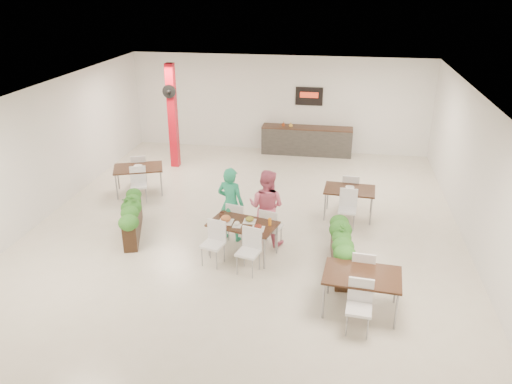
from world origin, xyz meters
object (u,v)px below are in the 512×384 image
diner_woman (266,207)px  diner_man (231,204)px  red_column (173,115)px  side_table_b (349,193)px  planter_left (132,214)px  side_table_a (138,171)px  planter_right (341,246)px  side_table_c (362,280)px  main_table (242,228)px  service_counter (307,140)px

diner_woman → diner_man: bearing=14.4°
red_column → side_table_b: red_column is taller
planter_left → side_table_a: planter_left is taller
diner_man → planter_right: diner_man is taller
red_column → side_table_c: (5.60, -6.68, -1.01)m
main_table → diner_woman: 0.80m
red_column → main_table: (3.16, -5.10, -1.01)m
service_counter → main_table: size_ratio=1.60×
red_column → diner_woman: 5.76m
planter_left → side_table_a: bearing=108.3°
planter_right → side_table_c: size_ratio=1.14×
main_table → planter_left: 2.73m
diner_woman → planter_right: bearing=167.7°
service_counter → main_table: (-0.84, -6.96, 0.14)m
red_column → planter_left: bearing=-84.0°
side_table_c → planter_left: bearing=162.4°
side_table_a → red_column: bearing=61.6°
diner_man → planter_right: 2.62m
main_table → side_table_a: size_ratio=1.13×
diner_man → side_table_b: diner_man is taller
planter_left → planter_right: same height
main_table → diner_woman: size_ratio=1.09×
service_counter → planter_left: size_ratio=1.65×
service_counter → diner_woman: (-0.43, -6.31, 0.37)m
planter_left → side_table_a: 2.47m
planter_right → side_table_a: planter_right is taller
service_counter → main_table: 7.01m
planter_right → side_table_b: bearing=86.3°
diner_man → diner_woman: (0.80, 0.00, -0.00)m
diner_woman → side_table_b: 2.44m
red_column → side_table_b: 6.17m
main_table → diner_man: (-0.39, 0.65, 0.23)m
red_column → planter_right: size_ratio=1.70×
main_table → red_column: bearing=121.8°
planter_right → side_table_c: bearing=-75.4°
red_column → diner_woman: bearing=-51.2°
side_table_c → diner_woman: bearing=136.7°
planter_left → side_table_a: (-0.78, 2.34, 0.13)m
main_table → diner_woman: bearing=57.8°
main_table → diner_man: 0.79m
planter_right → side_table_b: 2.46m
planter_right → planter_left: bearing=171.8°
main_table → side_table_a: bearing=140.5°
side_table_b → side_table_c: size_ratio=1.00×
planter_left → planter_right: 4.80m
main_table → diner_man: size_ratio=1.08×
diner_man → side_table_b: bearing=-133.9°
planter_right → side_table_c: 1.46m
side_table_a → planter_right: bearing=-49.7°
diner_man → planter_left: (-2.29, -0.15, -0.36)m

